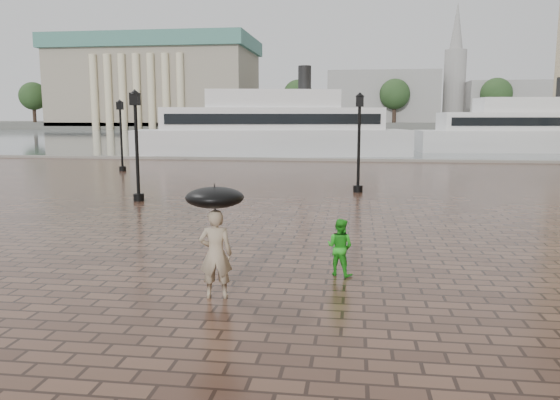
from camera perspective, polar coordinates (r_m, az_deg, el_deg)
name	(u,v)px	position (r m, az deg, el deg)	size (l,w,h in m)	color
ground	(222,275)	(12.15, -6.08, -7.79)	(300.00, 300.00, 0.00)	#372219
harbour_water	(340,136)	(103.40, 6.33, 6.69)	(240.00, 240.00, 0.00)	#4B555B
quay_edge	(319,161)	(43.53, 4.10, 4.11)	(80.00, 0.60, 0.30)	slate
far_shore	(347,125)	(171.34, 6.98, 7.77)	(300.00, 60.00, 2.00)	#4C4C47
museum	(157,81)	(166.63, -12.75, 12.04)	(57.00, 32.50, 26.00)	gray
distant_skyline	(521,95)	(167.65, 23.92, 9.98)	(102.50, 22.00, 33.00)	gray
far_trees	(346,95)	(149.45, 6.89, 10.88)	(188.00, 8.00, 13.50)	#2D2119
street_lamps	(198,139)	(27.79, -8.60, 6.28)	(15.44, 12.44, 4.40)	black
adult_pedestrian	(216,254)	(10.47, -6.73, -5.61)	(0.63, 0.41, 1.72)	tan
child_pedestrian	(340,247)	(11.99, 6.28, -4.90)	(0.61, 0.48, 1.26)	green
ferry_near	(272,129)	(49.11, -0.82, 7.42)	(24.83, 10.78, 7.92)	silver
ferry_far	(532,130)	(59.81, 24.80, 6.67)	(22.54, 7.12, 7.27)	silver
umbrella	(215,197)	(10.26, -6.84, 0.26)	(1.10, 1.10, 1.15)	black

